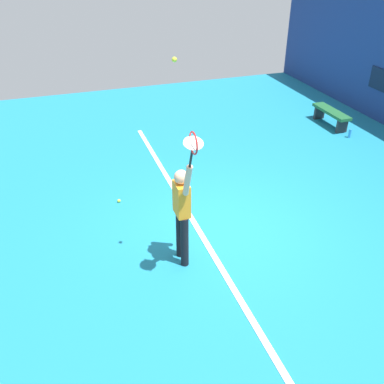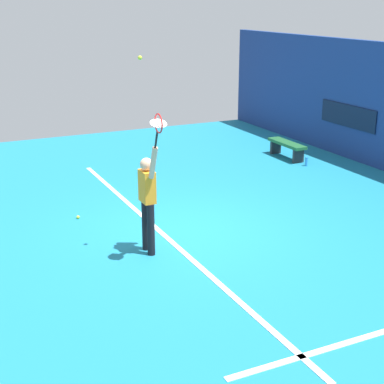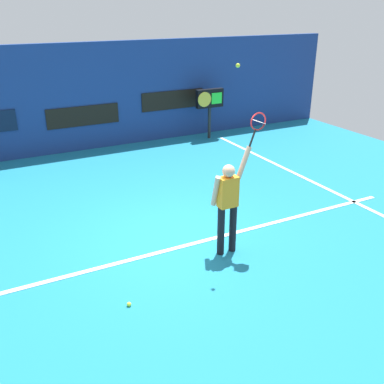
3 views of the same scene
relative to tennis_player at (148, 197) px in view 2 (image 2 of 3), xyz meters
name	(u,v)px [view 2 (image 2 of 3)]	position (x,y,z in m)	size (l,w,h in m)	color
ground_plane	(184,230)	(-0.64, 0.96, -1.01)	(18.00, 18.00, 0.00)	teal
sponsor_banner_portside	(348,116)	(-3.64, 7.27, 0.16)	(2.20, 0.03, 0.60)	#0C1933
court_baseline	(163,234)	(-0.64, 0.53, -1.00)	(10.00, 0.10, 0.01)	white
tennis_player	(148,197)	(0.00, 0.00, 0.00)	(0.69, 0.31, 1.97)	black
tennis_racket	(158,125)	(0.54, 0.00, 1.33)	(0.40, 0.27, 0.63)	black
tennis_ball	(140,58)	(0.04, -0.09, 2.31)	(0.07, 0.07, 0.07)	#CCE033
court_bench	(287,146)	(-4.30, 5.78, -0.67)	(1.40, 0.36, 0.45)	#1E592D
water_bottle	(306,162)	(-3.38, 5.78, -0.89)	(0.07, 0.07, 0.24)	#338CD8
spare_ball	(78,217)	(-2.13, -0.69, -0.98)	(0.07, 0.07, 0.07)	#CCE033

